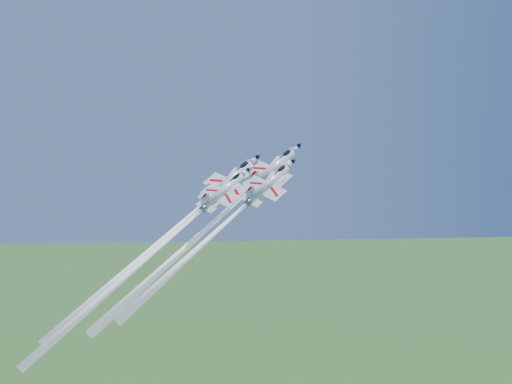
{
  "coord_description": "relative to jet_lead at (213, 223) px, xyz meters",
  "views": [
    {
      "loc": [
        -8.06,
        -120.25,
        94.67
      ],
      "look_at": [
        0.0,
        0.0,
        78.21
      ],
      "focal_mm": 40.0,
      "sensor_mm": 36.0,
      "label": 1
    }
  ],
  "objects": [
    {
      "name": "jet_left",
      "position": [
        -9.17,
        -0.26,
        -2.16
      ],
      "size": [
        34.82,
        31.96,
        39.88
      ],
      "rotation": [
        0.6,
        0.27,
        -0.81
      ],
      "color": "silver"
    },
    {
      "name": "jet_right",
      "position": [
        1.41,
        -8.6,
        0.6
      ],
      "size": [
        28.36,
        25.87,
        32.18
      ],
      "rotation": [
        0.6,
        0.27,
        -0.81
      ],
      "color": "silver"
    },
    {
      "name": "jet_lead",
      "position": [
        0.0,
        0.0,
        0.0
      ],
      "size": [
        35.35,
        32.65,
        40.84
      ],
      "rotation": [
        0.6,
        0.27,
        -0.81
      ],
      "color": "silver"
    },
    {
      "name": "jet_slot",
      "position": [
        -11.25,
        -9.77,
        -3.59
      ],
      "size": [
        32.43,
        30.43,
        38.31
      ],
      "rotation": [
        0.6,
        0.27,
        -0.81
      ],
      "color": "silver"
    }
  ]
}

